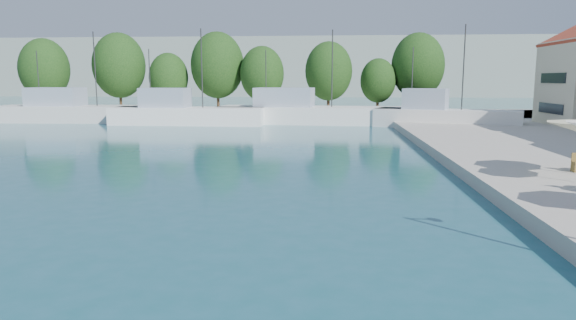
# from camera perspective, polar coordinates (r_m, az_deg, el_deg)

# --- Properties ---
(quay_far) EXTENTS (90.00, 16.00, 0.60)m
(quay_far) POSITION_cam_1_polar(r_m,az_deg,el_deg) (64.93, -2.20, 5.07)
(quay_far) COLOR #A9A499
(quay_far) RESTS_ON ground
(hill_west) EXTENTS (180.00, 40.00, 16.00)m
(hill_west) POSITION_cam_1_polar(r_m,az_deg,el_deg) (160.14, -6.12, 10.08)
(hill_west) COLOR gray
(hill_west) RESTS_ON ground
(hill_east) EXTENTS (140.00, 40.00, 12.00)m
(hill_east) POSITION_cam_1_polar(r_m,az_deg,el_deg) (181.83, 17.69, 8.94)
(hill_east) COLOR gray
(hill_east) RESTS_ON ground
(trawler_01) EXTENTS (18.64, 5.26, 10.20)m
(trawler_01) POSITION_cam_1_polar(r_m,az_deg,el_deg) (61.78, -22.39, 4.92)
(trawler_01) COLOR silver
(trawler_01) RESTS_ON ground
(trawler_02) EXTENTS (15.98, 4.44, 10.20)m
(trawler_02) POSITION_cam_1_polar(r_m,az_deg,el_deg) (54.89, -11.46, 4.99)
(trawler_02) COLOR white
(trawler_02) RESTS_ON ground
(trawler_03) EXTENTS (20.71, 7.02, 10.20)m
(trawler_03) POSITION_cam_1_polar(r_m,az_deg,el_deg) (55.26, 2.20, 5.19)
(trawler_03) COLOR white
(trawler_03) RESTS_ON ground
(trawler_04) EXTENTS (14.07, 8.06, 10.20)m
(trawler_04) POSITION_cam_1_polar(r_m,az_deg,el_deg) (52.33, 16.79, 4.61)
(trawler_04) COLOR silver
(trawler_04) RESTS_ON ground
(tree_01) EXTENTS (6.36, 6.36, 9.42)m
(tree_01) POSITION_cam_1_polar(r_m,az_deg,el_deg) (75.49, -25.45, 9.12)
(tree_01) COLOR #3F2B19
(tree_01) RESTS_ON quay_far
(tree_02) EXTENTS (6.93, 6.93, 10.26)m
(tree_02) POSITION_cam_1_polar(r_m,az_deg,el_deg) (73.19, -18.27, 9.94)
(tree_02) COLOR #3F2B19
(tree_02) RESTS_ON quay_far
(tree_03) EXTENTS (5.10, 5.10, 7.55)m
(tree_03) POSITION_cam_1_polar(r_m,az_deg,el_deg) (70.10, -13.13, 8.94)
(tree_03) COLOR #3F2B19
(tree_03) RESTS_ON quay_far
(tree_04) EXTENTS (6.92, 6.92, 10.25)m
(tree_04) POSITION_cam_1_polar(r_m,az_deg,el_deg) (68.84, -7.84, 10.39)
(tree_04) COLOR #3F2B19
(tree_04) RESTS_ON quay_far
(tree_05) EXTENTS (5.61, 5.61, 8.30)m
(tree_05) POSITION_cam_1_polar(r_m,az_deg,el_deg) (66.45, -2.90, 9.54)
(tree_05) COLOR #3F2B19
(tree_05) RESTS_ON quay_far
(tree_06) EXTENTS (5.99, 5.99, 8.87)m
(tree_06) POSITION_cam_1_polar(r_m,az_deg,el_deg) (66.54, 4.54, 9.81)
(tree_06) COLOR #3F2B19
(tree_06) RESTS_ON quay_far
(tree_07) EXTENTS (4.60, 4.60, 6.80)m
(tree_07) POSITION_cam_1_polar(r_m,az_deg,el_deg) (68.44, 9.98, 8.68)
(tree_07) COLOR #3F2B19
(tree_07) RESTS_ON quay_far
(tree_08) EXTENTS (6.83, 6.83, 10.10)m
(tree_08) POSITION_cam_1_polar(r_m,az_deg,el_deg) (69.86, 14.22, 10.11)
(tree_08) COLOR #3F2B19
(tree_08) RESTS_ON quay_far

